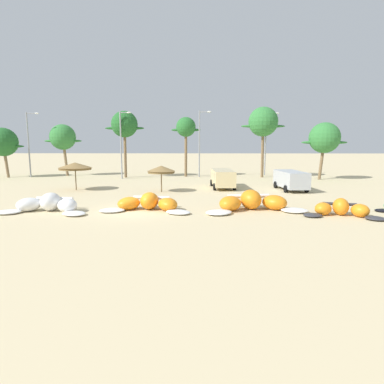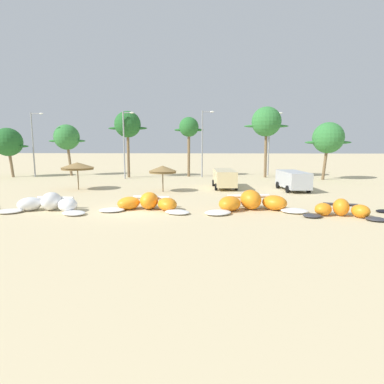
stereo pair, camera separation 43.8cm
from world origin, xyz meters
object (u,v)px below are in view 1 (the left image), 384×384
at_px(parked_van, 290,179).
at_px(palm_center_right, 263,122).
at_px(kite_left, 48,205).
at_px(beach_umbrella_middle, 161,169).
at_px(kite_left_of_center, 148,204).
at_px(palm_left, 63,137).
at_px(parked_car_second, 222,177).
at_px(palm_right_of_gap, 325,138).
at_px(lamppost_west_center, 122,142).
at_px(lamppost_east_center, 200,140).
at_px(palm_left_of_gap, 124,125).
at_px(lamppost_east, 267,140).
at_px(lamppost_west, 29,141).
at_px(kite_right_of_center, 341,209).
at_px(kite_center, 252,203).
at_px(palm_leftmost, 3,142).
at_px(beach_umbrella_near_van, 75,166).
at_px(palm_center_left, 186,128).

relative_size(parked_van, palm_center_right, 0.55).
bearing_deg(kite_left, beach_umbrella_middle, 54.43).
bearing_deg(kite_left_of_center, palm_left, 123.51).
relative_size(parked_car_second, palm_right_of_gap, 0.75).
bearing_deg(lamppost_west_center, lamppost_east_center, 14.32).
distance_m(parked_van, palm_left_of_gap, 22.64).
distance_m(kite_left, parked_car_second, 17.20).
bearing_deg(lamppost_east, palm_left, -177.76).
distance_m(kite_left_of_center, lamppost_west, 28.96).
relative_size(palm_left, palm_left_of_gap, 0.82).
distance_m(kite_left, palm_center_right, 29.90).
height_order(palm_center_right, palm_right_of_gap, palm_center_right).
distance_m(kite_left_of_center, kite_right_of_center, 12.42).
xyz_separation_m(kite_left_of_center, lamppost_west, (-19.12, 21.31, 4.36)).
relative_size(kite_right_of_center, lamppost_west_center, 0.57).
bearing_deg(kite_center, parked_van, 61.83).
bearing_deg(palm_leftmost, parked_car_second, -18.81).
distance_m(kite_right_of_center, lamppost_west_center, 28.46).
height_order(beach_umbrella_middle, parked_car_second, beach_umbrella_middle).
bearing_deg(beach_umbrella_middle, lamppost_west_center, 119.44).
height_order(kite_left, palm_left, palm_left).
relative_size(kite_left_of_center, beach_umbrella_near_van, 2.01).
bearing_deg(beach_umbrella_middle, lamppost_east, 51.32).
relative_size(kite_left_of_center, lamppost_east_center, 0.73).
relative_size(palm_leftmost, lamppost_east_center, 0.75).
bearing_deg(kite_right_of_center, beach_umbrella_middle, 141.47).
bearing_deg(kite_right_of_center, palm_center_right, 91.34).
relative_size(beach_umbrella_near_van, palm_left_of_gap, 0.36).
bearing_deg(kite_left, palm_left, 110.40).
distance_m(parked_car_second, lamppost_east, 15.52).
relative_size(parked_car_second, palm_center_left, 0.66).
xyz_separation_m(palm_right_of_gap, lamppost_east, (-6.09, 5.12, -0.20)).
bearing_deg(kite_left, palm_leftmost, 126.40).
relative_size(kite_center, lamppost_west_center, 0.85).
relative_size(palm_right_of_gap, lamppost_west, 0.83).
height_order(beach_umbrella_near_van, palm_right_of_gap, palm_right_of_gap).
bearing_deg(parked_van, palm_left_of_gap, 148.50).
height_order(beach_umbrella_near_van, parked_car_second, beach_umbrella_near_van).
relative_size(kite_left, lamppost_east_center, 0.72).
bearing_deg(lamppost_east_center, palm_left, 175.83).
bearing_deg(lamppost_east_center, parked_van, -54.30).
distance_m(beach_umbrella_middle, palm_center_right, 18.74).
bearing_deg(palm_right_of_gap, kite_left, -141.76).
bearing_deg(beach_umbrella_middle, palm_leftmost, 150.78).
distance_m(parked_van, parked_car_second, 6.63).
xyz_separation_m(palm_left_of_gap, lamppost_east, (19.23, 3.23, -1.96)).
distance_m(kite_center, palm_leftmost, 36.33).
height_order(palm_left_of_gap, palm_center_left, palm_left_of_gap).
bearing_deg(parked_van, lamppost_west, 160.02).
relative_size(palm_right_of_gap, lamppost_east_center, 0.81).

